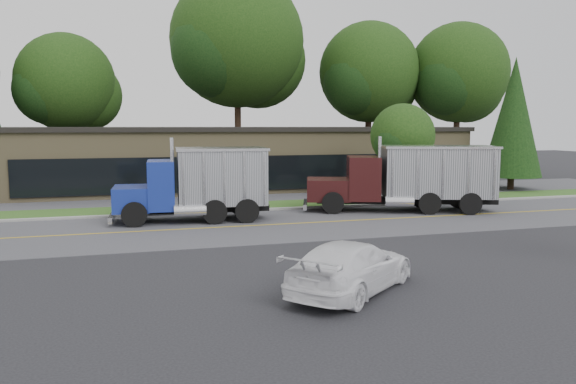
{
  "coord_description": "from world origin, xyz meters",
  "views": [
    {
      "loc": [
        -5.76,
        -14.77,
        4.37
      ],
      "look_at": [
        0.41,
        6.18,
        1.8
      ],
      "focal_mm": 35.0,
      "sensor_mm": 36.0,
      "label": 1
    }
  ],
  "objects": [
    {
      "name": "tree_far_b",
      "position": [
        -9.87,
        34.1,
        7.49
      ],
      "size": [
        8.24,
        7.75,
        11.75
      ],
      "color": "#382619",
      "rests_on": "ground"
    },
    {
      "name": "center_line",
      "position": [
        0.0,
        9.0,
        0.0
      ],
      "size": [
        60.0,
        0.12,
        0.01
      ],
      "primitive_type": "cube",
      "color": "gold",
      "rests_on": "ground"
    },
    {
      "name": "far_parking",
      "position": [
        0.0,
        20.0,
        0.0
      ],
      "size": [
        60.0,
        7.0,
        0.02
      ],
      "primitive_type": "cube",
      "color": "slate",
      "rests_on": "ground"
    },
    {
      "name": "rally_car",
      "position": [
        -0.07,
        -1.36,
        0.68
      ],
      "size": [
        4.81,
        4.52,
        1.37
      ],
      "primitive_type": "imported",
      "rotation": [
        0.0,
        0.0,
        2.28
      ],
      "color": "white",
      "rests_on": "ground"
    },
    {
      "name": "road",
      "position": [
        0.0,
        9.0,
        0.0
      ],
      "size": [
        60.0,
        8.0,
        0.02
      ],
      "primitive_type": "cube",
      "color": "slate",
      "rests_on": "ground"
    },
    {
      "name": "tree_far_e",
      "position": [
        24.15,
        31.12,
        8.79
      ],
      "size": [
        9.65,
        9.08,
        13.77
      ],
      "color": "#382619",
      "rests_on": "ground"
    },
    {
      "name": "curb",
      "position": [
        0.0,
        13.2,
        0.0
      ],
      "size": [
        60.0,
        0.3,
        0.12
      ],
      "primitive_type": "cube",
      "color": "#9E9E99",
      "rests_on": "ground"
    },
    {
      "name": "dump_truck_blue",
      "position": [
        -2.37,
        11.07,
        1.8
      ],
      "size": [
        7.11,
        3.09,
        3.36
      ],
      "rotation": [
        0.0,
        0.0,
        3.07
      ],
      "color": "black",
      "rests_on": "ground"
    },
    {
      "name": "grass_verge",
      "position": [
        0.0,
        15.0,
        0.0
      ],
      "size": [
        60.0,
        3.4,
        0.03
      ],
      "primitive_type": "cube",
      "color": "#2E521C",
      "rests_on": "ground"
    },
    {
      "name": "tree_verge",
      "position": [
        10.06,
        15.05,
        3.62
      ],
      "size": [
        3.99,
        3.76,
        5.69
      ],
      "color": "#382619",
      "rests_on": "ground"
    },
    {
      "name": "evergreen_right",
      "position": [
        20.0,
        18.0,
        4.97
      ],
      "size": [
        3.98,
        3.98,
        9.04
      ],
      "color": "#382619",
      "rests_on": "ground"
    },
    {
      "name": "dump_truck_maroon",
      "position": [
        8.41,
        10.92,
        1.81
      ],
      "size": [
        9.76,
        5.42,
        3.36
      ],
      "rotation": [
        0.0,
        0.0,
        2.81
      ],
      "color": "black",
      "rests_on": "ground"
    },
    {
      "name": "ground",
      "position": [
        0.0,
        0.0,
        0.0
      ],
      "size": [
        140.0,
        140.0,
        0.0
      ],
      "primitive_type": "plane",
      "color": "#303035",
      "rests_on": "ground"
    },
    {
      "name": "tree_far_d",
      "position": [
        16.15,
        33.12,
        8.8
      ],
      "size": [
        9.67,
        9.1,
        13.79
      ],
      "color": "#382619",
      "rests_on": "ground"
    },
    {
      "name": "strip_mall",
      "position": [
        2.0,
        26.0,
        2.0
      ],
      "size": [
        32.0,
        12.0,
        4.0
      ],
      "primitive_type": "cube",
      "color": "#928059",
      "rests_on": "ground"
    },
    {
      "name": "tree_far_c",
      "position": [
        4.19,
        34.15,
        11.16
      ],
      "size": [
        12.25,
        11.53,
        17.48
      ],
      "color": "#382619",
      "rests_on": "ground"
    }
  ]
}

